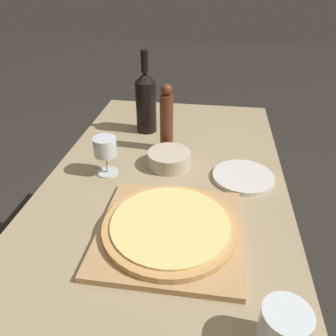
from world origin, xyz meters
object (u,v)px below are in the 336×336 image
at_px(pepper_mill, 167,119).
at_px(small_bowl, 168,159).
at_px(wine_bottle, 146,101).
at_px(pizza, 170,226).
at_px(wine_glass, 105,149).

bearing_deg(pepper_mill, small_bowl, -79.27).
bearing_deg(wine_bottle, small_bowl, -64.18).
relative_size(pizza, small_bowl, 2.35).
relative_size(pizza, pepper_mill, 1.38).
xyz_separation_m(pizza, pepper_mill, (-0.08, 0.46, 0.09)).
xyz_separation_m(wine_bottle, wine_glass, (-0.07, -0.35, -0.04)).
bearing_deg(small_bowl, wine_bottle, 115.82).
bearing_deg(small_bowl, pizza, -80.79).
height_order(pizza, wine_bottle, wine_bottle).
bearing_deg(pizza, wine_bottle, 106.90).
relative_size(pepper_mill, small_bowl, 1.71).
relative_size(wine_glass, small_bowl, 0.89).
xyz_separation_m(wine_bottle, pepper_mill, (0.11, -0.15, -0.01)).
height_order(pepper_mill, small_bowl, pepper_mill).
relative_size(wine_bottle, wine_glass, 2.50).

